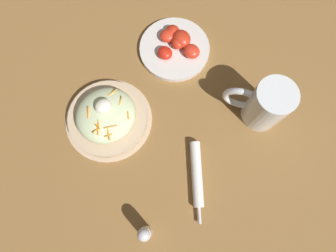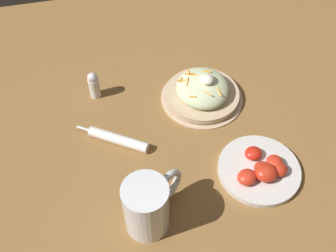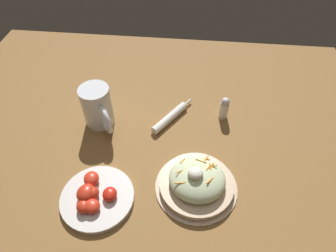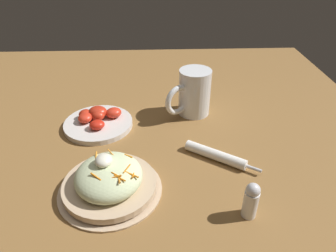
% 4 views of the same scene
% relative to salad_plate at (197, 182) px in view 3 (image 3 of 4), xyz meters
% --- Properties ---
extents(ground_plane, '(1.43, 1.43, 0.00)m').
position_rel_salad_plate_xyz_m(ground_plane, '(-0.16, 0.02, -0.03)').
color(ground_plane, olive).
extents(salad_plate, '(0.22, 0.22, 0.09)m').
position_rel_salad_plate_xyz_m(salad_plate, '(0.00, 0.00, 0.00)').
color(salad_plate, '#D1B28E').
rests_on(salad_plate, ground_plane).
extents(beer_mug, '(0.12, 0.14, 0.13)m').
position_rel_salad_plate_xyz_m(beer_mug, '(-0.31, 0.21, 0.03)').
color(beer_mug, white).
rests_on(beer_mug, ground_plane).
extents(napkin_roll, '(0.12, 0.16, 0.03)m').
position_rel_salad_plate_xyz_m(napkin_roll, '(-0.09, 0.24, -0.02)').
color(napkin_roll, white).
rests_on(napkin_roll, ground_plane).
extents(tomato_plate, '(0.19, 0.19, 0.05)m').
position_rel_salad_plate_xyz_m(tomato_plate, '(-0.25, -0.06, -0.01)').
color(tomato_plate, silver).
rests_on(tomato_plate, ground_plane).
extents(salt_shaker, '(0.03, 0.03, 0.08)m').
position_rel_salad_plate_xyz_m(salt_shaker, '(0.08, 0.27, 0.01)').
color(salt_shaker, white).
rests_on(salt_shaker, ground_plane).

